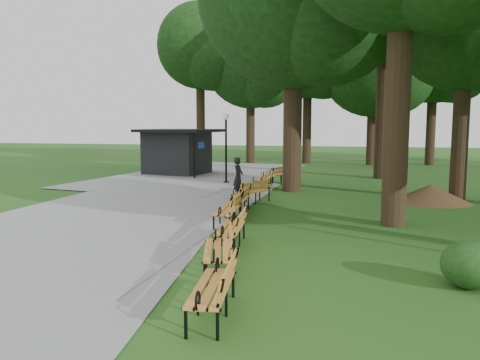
% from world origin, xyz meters
% --- Properties ---
extents(ground, '(100.00, 100.00, 0.00)m').
position_xyz_m(ground, '(0.00, 0.00, 0.00)').
color(ground, '#1F4E16').
rests_on(ground, ground).
extents(path, '(12.00, 38.00, 0.06)m').
position_xyz_m(path, '(-4.00, 3.00, 0.03)').
color(path, gray).
rests_on(path, ground).
extents(person, '(0.44, 0.61, 1.56)m').
position_xyz_m(person, '(-0.97, 6.82, 0.78)').
color(person, black).
rests_on(person, ground).
extents(kiosk, '(4.78, 4.36, 2.60)m').
position_xyz_m(kiosk, '(-6.27, 14.15, 1.30)').
color(kiosk, black).
rests_on(kiosk, ground).
extents(lamp_post, '(0.32, 0.32, 3.42)m').
position_xyz_m(lamp_post, '(-2.44, 10.59, 2.44)').
color(lamp_post, black).
rests_on(lamp_post, ground).
extents(dirt_mound, '(2.44, 2.44, 0.68)m').
position_xyz_m(dirt_mound, '(6.38, 6.69, 0.34)').
color(dirt_mound, '#47301C').
rests_on(dirt_mound, ground).
extents(bench_0, '(0.84, 1.96, 0.88)m').
position_xyz_m(bench_0, '(1.36, -5.22, 0.44)').
color(bench_0, orange).
rests_on(bench_0, ground).
extents(bench_1, '(1.09, 2.00, 0.88)m').
position_xyz_m(bench_1, '(0.86, -3.08, 0.44)').
color(bench_1, orange).
rests_on(bench_1, ground).
extents(bench_2, '(0.80, 1.95, 0.88)m').
position_xyz_m(bench_2, '(0.64, -1.11, 0.44)').
color(bench_2, orange).
rests_on(bench_2, ground).
extents(bench_3, '(0.73, 1.93, 0.88)m').
position_xyz_m(bench_3, '(-0.01, 1.20, 0.44)').
color(bench_3, orange).
rests_on(bench_3, ground).
extents(bench_4, '(0.75, 1.93, 0.88)m').
position_xyz_m(bench_4, '(-0.13, 3.09, 0.44)').
color(bench_4, orange).
rests_on(bench_4, ground).
extents(bench_5, '(1.43, 1.98, 0.88)m').
position_xyz_m(bench_5, '(-0.08, 4.98, 0.44)').
color(bench_5, orange).
rests_on(bench_5, ground).
extents(bench_6, '(0.98, 1.99, 0.88)m').
position_xyz_m(bench_6, '(-0.34, 6.94, 0.44)').
color(bench_6, orange).
rests_on(bench_6, ground).
extents(bench_7, '(0.88, 1.97, 0.88)m').
position_xyz_m(bench_7, '(-0.31, 9.12, 0.44)').
color(bench_7, orange).
rests_on(bench_7, ground).
extents(bench_8, '(1.32, 2.00, 0.88)m').
position_xyz_m(bench_8, '(-0.00, 11.07, 0.44)').
color(bench_8, orange).
rests_on(bench_8, ground).
extents(lawn_tree_1, '(5.55, 5.55, 9.65)m').
position_xyz_m(lawn_tree_1, '(7.44, 7.40, 6.83)').
color(lawn_tree_1, black).
rests_on(lawn_tree_1, ground).
extents(tree_backdrop, '(35.37, 9.21, 16.30)m').
position_xyz_m(tree_backdrop, '(6.67, 23.16, 8.15)').
color(tree_backdrop, black).
rests_on(tree_backdrop, ground).
extents(shrub_2, '(1.01, 1.01, 0.86)m').
position_xyz_m(shrub_2, '(5.51, -3.01, 0.00)').
color(shrub_2, '#193D14').
rests_on(shrub_2, ground).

